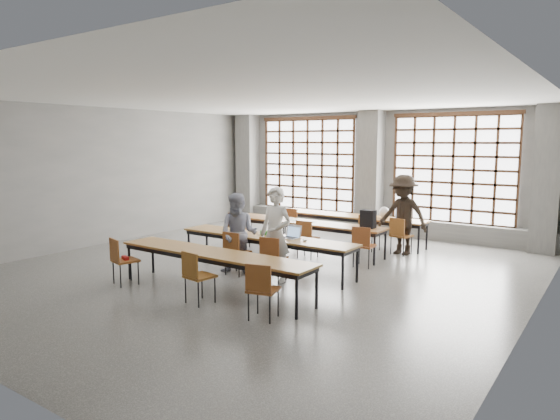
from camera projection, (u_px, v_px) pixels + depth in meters
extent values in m
plane|color=#474745|center=(261.00, 271.00, 10.26)|extent=(11.00, 11.00, 0.00)
plane|color=silver|center=(260.00, 97.00, 9.78)|extent=(11.00, 11.00, 0.00)
plane|color=#5A5957|center=(375.00, 172.00, 14.49)|extent=(10.00, 0.00, 10.00)
plane|color=#5A5957|center=(106.00, 176.00, 12.86)|extent=(0.00, 11.00, 11.00)
plane|color=#5A5957|center=(537.00, 204.00, 7.19)|extent=(0.00, 11.00, 11.00)
cube|color=#52524F|center=(248.00, 168.00, 16.81)|extent=(0.60, 0.55, 3.50)
cube|color=#52524F|center=(371.00, 173.00, 14.26)|extent=(0.60, 0.55, 3.50)
cube|color=#52524F|center=(547.00, 180.00, 11.72)|extent=(0.60, 0.55, 3.50)
cube|color=white|center=(309.00, 165.00, 15.73)|extent=(3.20, 0.02, 2.80)
cube|color=black|center=(307.00, 165.00, 15.66)|extent=(3.20, 0.05, 2.80)
cube|color=black|center=(307.00, 211.00, 15.86)|extent=(3.32, 0.07, 0.10)
cube|color=black|center=(308.00, 118.00, 15.47)|extent=(3.32, 0.07, 0.10)
cube|color=white|center=(454.00, 170.00, 13.18)|extent=(3.20, 0.02, 2.80)
cube|color=black|center=(453.00, 170.00, 13.12)|extent=(3.20, 0.05, 2.80)
cube|color=black|center=(450.00, 224.00, 13.31)|extent=(3.32, 0.07, 0.10)
cube|color=black|center=(455.00, 114.00, 12.92)|extent=(3.32, 0.07, 0.10)
cube|color=#52524F|center=(371.00, 224.00, 14.54)|extent=(9.80, 0.35, 0.50)
cube|color=brown|center=(351.00, 216.00, 12.99)|extent=(4.00, 0.70, 0.04)
cube|color=black|center=(351.00, 218.00, 13.00)|extent=(3.90, 0.64, 0.08)
cylinder|color=black|center=(284.00, 224.00, 13.89)|extent=(0.05, 0.05, 0.69)
cylinder|color=black|center=(295.00, 222.00, 14.36)|extent=(0.05, 0.05, 0.69)
cylinder|color=black|center=(418.00, 240.00, 11.72)|extent=(0.05, 0.05, 0.69)
cylinder|color=black|center=(427.00, 236.00, 12.19)|extent=(0.05, 0.05, 0.69)
cube|color=brown|center=(306.00, 222.00, 11.97)|extent=(4.00, 0.70, 0.04)
cube|color=black|center=(306.00, 225.00, 11.98)|extent=(3.90, 0.64, 0.08)
cylinder|color=black|center=(237.00, 231.00, 12.88)|extent=(0.05, 0.05, 0.69)
cylinder|color=black|center=(251.00, 228.00, 13.35)|extent=(0.05, 0.05, 0.69)
cylinder|color=black|center=(374.00, 249.00, 10.70)|extent=(0.05, 0.05, 0.69)
cylinder|color=black|center=(385.00, 245.00, 11.17)|extent=(0.05, 0.05, 0.69)
cube|color=brown|center=(266.00, 237.00, 10.18)|extent=(4.00, 0.70, 0.04)
cube|color=black|center=(266.00, 240.00, 10.18)|extent=(3.90, 0.64, 0.08)
cylinder|color=black|center=(189.00, 245.00, 11.08)|extent=(0.05, 0.05, 0.69)
cylinder|color=black|center=(207.00, 241.00, 11.55)|extent=(0.05, 0.05, 0.69)
cylinder|color=black|center=(343.00, 271.00, 8.90)|extent=(0.05, 0.05, 0.69)
cylinder|color=black|center=(357.00, 264.00, 9.37)|extent=(0.05, 0.05, 0.69)
cube|color=brown|center=(213.00, 253.00, 8.69)|extent=(4.00, 0.70, 0.04)
cube|color=black|center=(213.00, 256.00, 8.70)|extent=(3.90, 0.64, 0.08)
cylinder|color=black|center=(129.00, 262.00, 9.59)|extent=(0.05, 0.05, 0.69)
cylinder|color=black|center=(153.00, 256.00, 10.06)|extent=(0.05, 0.05, 0.69)
cylinder|color=black|center=(297.00, 297.00, 7.42)|extent=(0.05, 0.05, 0.69)
cylinder|color=black|center=(316.00, 288.00, 7.89)|extent=(0.05, 0.05, 0.69)
cube|color=brown|center=(294.00, 224.00, 13.37)|extent=(0.44, 0.44, 0.04)
cube|color=brown|center=(291.00, 216.00, 13.17)|extent=(0.40, 0.05, 0.40)
cylinder|color=black|center=(294.00, 232.00, 13.40)|extent=(0.02, 0.02, 0.45)
cube|color=brown|center=(370.00, 232.00, 12.13)|extent=(0.48, 0.48, 0.04)
cube|color=brown|center=(366.00, 224.00, 11.95)|extent=(0.40, 0.09, 0.40)
cylinder|color=black|center=(370.00, 241.00, 12.16)|extent=(0.02, 0.02, 0.45)
cube|color=brown|center=(401.00, 236.00, 11.67)|extent=(0.50, 0.50, 0.04)
cube|color=brown|center=(397.00, 227.00, 11.51)|extent=(0.40, 0.11, 0.40)
cylinder|color=black|center=(401.00, 245.00, 11.70)|extent=(0.02, 0.02, 0.45)
cube|color=brown|center=(240.00, 230.00, 12.47)|extent=(0.48, 0.48, 0.04)
cube|color=brown|center=(234.00, 221.00, 12.30)|extent=(0.40, 0.10, 0.40)
cylinder|color=black|center=(240.00, 238.00, 12.50)|extent=(0.02, 0.02, 0.45)
cube|color=brown|center=(308.00, 238.00, 11.34)|extent=(0.45, 0.45, 0.04)
cube|color=brown|center=(304.00, 230.00, 11.13)|extent=(0.40, 0.06, 0.40)
cylinder|color=black|center=(308.00, 248.00, 11.37)|extent=(0.02, 0.02, 0.45)
cube|color=brown|center=(364.00, 246.00, 10.54)|extent=(0.46, 0.46, 0.04)
cube|color=brown|center=(361.00, 237.00, 10.34)|extent=(0.40, 0.07, 0.40)
cylinder|color=black|center=(364.00, 256.00, 10.57)|extent=(0.02, 0.02, 0.45)
cube|color=brown|center=(237.00, 252.00, 9.94)|extent=(0.43, 0.43, 0.04)
cube|color=brown|center=(231.00, 243.00, 9.74)|extent=(0.40, 0.04, 0.40)
cylinder|color=black|center=(238.00, 263.00, 9.97)|extent=(0.02, 0.02, 0.45)
cube|color=brown|center=(274.00, 258.00, 9.43)|extent=(0.48, 0.48, 0.04)
cube|color=brown|center=(269.00, 248.00, 9.22)|extent=(0.40, 0.09, 0.40)
cylinder|color=black|center=(274.00, 270.00, 9.46)|extent=(0.02, 0.02, 0.45)
cube|color=brown|center=(125.00, 261.00, 9.24)|extent=(0.52, 0.52, 0.04)
cube|color=brown|center=(114.00, 250.00, 9.09)|extent=(0.39, 0.14, 0.40)
cylinder|color=black|center=(126.00, 272.00, 9.27)|extent=(0.02, 0.02, 0.45)
cube|color=brown|center=(200.00, 276.00, 8.17)|extent=(0.47, 0.47, 0.04)
cube|color=brown|center=(190.00, 265.00, 7.99)|extent=(0.40, 0.09, 0.40)
cylinder|color=black|center=(200.00, 290.00, 8.20)|extent=(0.02, 0.02, 0.45)
cube|color=brown|center=(263.00, 290.00, 7.43)|extent=(0.51, 0.51, 0.04)
cube|color=brown|center=(258.00, 278.00, 7.21)|extent=(0.40, 0.13, 0.40)
cylinder|color=black|center=(264.00, 304.00, 7.46)|extent=(0.02, 0.02, 0.45)
imported|color=silver|center=(276.00, 234.00, 9.40)|extent=(0.66, 0.44, 1.80)
imported|color=#19214B|center=(239.00, 234.00, 9.93)|extent=(0.96, 0.86, 1.63)
imported|color=black|center=(403.00, 215.00, 11.65)|extent=(1.27, 0.81, 1.87)
cube|color=silver|center=(290.00, 238.00, 9.90)|extent=(0.38, 0.29, 0.02)
cube|color=black|center=(289.00, 237.00, 9.89)|extent=(0.32, 0.21, 0.00)
cube|color=silver|center=(294.00, 231.00, 9.99)|extent=(0.36, 0.10, 0.26)
cube|color=#8EBAF5|center=(294.00, 232.00, 9.98)|extent=(0.31, 0.08, 0.21)
cube|color=#B0AFB4|center=(401.00, 219.00, 12.26)|extent=(0.40, 0.31, 0.02)
cube|color=black|center=(401.00, 219.00, 12.25)|extent=(0.32, 0.22, 0.00)
cube|color=#B0AFB4|center=(403.00, 214.00, 12.37)|extent=(0.37, 0.12, 0.26)
cube|color=#88ADEC|center=(402.00, 215.00, 12.36)|extent=(0.31, 0.10, 0.21)
ellipsoid|color=white|center=(305.00, 240.00, 9.62)|extent=(0.10, 0.08, 0.04)
cube|color=green|center=(266.00, 233.00, 10.26)|extent=(0.25, 0.09, 0.09)
cube|color=black|center=(270.00, 237.00, 9.99)|extent=(0.14, 0.08, 0.01)
cube|color=silver|center=(286.00, 219.00, 12.35)|extent=(0.30, 0.22, 0.00)
cube|color=silver|center=(294.00, 221.00, 12.10)|extent=(0.36, 0.34, 0.00)
cube|color=silver|center=(309.00, 222.00, 11.91)|extent=(0.35, 0.31, 0.00)
cube|color=black|center=(368.00, 219.00, 11.08)|extent=(0.33, 0.21, 0.40)
ellipsoid|color=silver|center=(384.00, 212.00, 12.50)|extent=(0.31, 0.28, 0.29)
cube|color=maroon|center=(125.00, 258.00, 9.24)|extent=(0.22, 0.15, 0.06)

